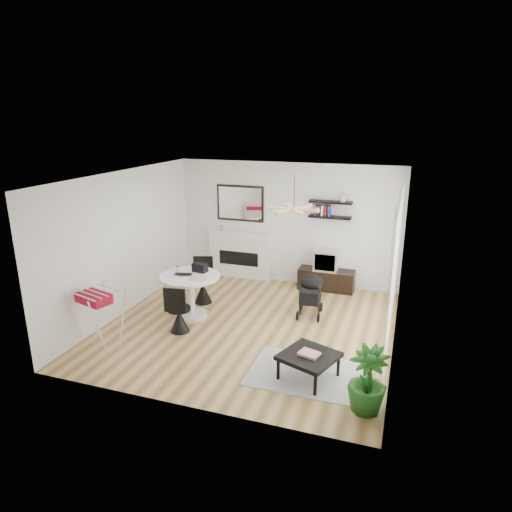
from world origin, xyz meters
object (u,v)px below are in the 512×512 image
(tv_console, at_px, (326,280))
(stroller, at_px, (310,296))
(crt_tv, at_px, (327,260))
(drying_rack, at_px, (99,317))
(potted_plant, at_px, (368,380))
(coffee_table, at_px, (309,357))
(dining_table, at_px, (190,290))
(fireplace, at_px, (240,249))

(tv_console, height_order, stroller, stroller)
(tv_console, xyz_separation_m, crt_tv, (-0.01, -0.00, 0.45))
(tv_console, relative_size, crt_tv, 2.36)
(drying_rack, relative_size, potted_plant, 1.08)
(drying_rack, relative_size, coffee_table, 1.04)
(drying_rack, bearing_deg, stroller, 54.53)
(dining_table, relative_size, potted_plant, 1.25)
(stroller, bearing_deg, dining_table, -164.11)
(potted_plant, bearing_deg, fireplace, 128.22)
(dining_table, relative_size, stroller, 1.29)
(coffee_table, bearing_deg, dining_table, 151.85)
(coffee_table, bearing_deg, stroller, 101.79)
(tv_console, height_order, dining_table, dining_table)
(drying_rack, bearing_deg, potted_plant, 11.87)
(fireplace, bearing_deg, stroller, -37.54)
(crt_tv, relative_size, stroller, 0.59)
(tv_console, bearing_deg, stroller, -91.83)
(stroller, bearing_deg, coffee_table, -83.23)
(stroller, bearing_deg, drying_rack, -147.11)
(coffee_table, bearing_deg, potted_plant, -30.56)
(tv_console, height_order, drying_rack, drying_rack)
(fireplace, xyz_separation_m, drying_rack, (-0.98, -3.89, -0.17))
(drying_rack, height_order, coffee_table, drying_rack)
(stroller, xyz_separation_m, potted_plant, (1.32, -2.70, 0.08))
(crt_tv, bearing_deg, tv_console, 14.24)
(drying_rack, distance_m, coffee_table, 3.47)
(coffee_table, bearing_deg, tv_console, 96.51)
(tv_console, relative_size, potted_plant, 1.34)
(fireplace, distance_m, crt_tv, 2.06)
(crt_tv, height_order, potted_plant, same)
(crt_tv, bearing_deg, potted_plant, -72.53)
(potted_plant, bearing_deg, drying_rack, 175.24)
(dining_table, bearing_deg, drying_rack, -120.08)
(crt_tv, height_order, dining_table, crt_tv)
(fireplace, relative_size, dining_table, 1.92)
(dining_table, bearing_deg, crt_tv, 45.90)
(potted_plant, bearing_deg, crt_tv, 107.47)
(coffee_table, xyz_separation_m, potted_plant, (0.87, -0.51, 0.11))
(dining_table, relative_size, coffee_table, 1.20)
(drying_rack, xyz_separation_m, stroller, (3.00, 2.34, -0.14))
(fireplace, relative_size, tv_console, 1.79)
(tv_console, height_order, crt_tv, crt_tv)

